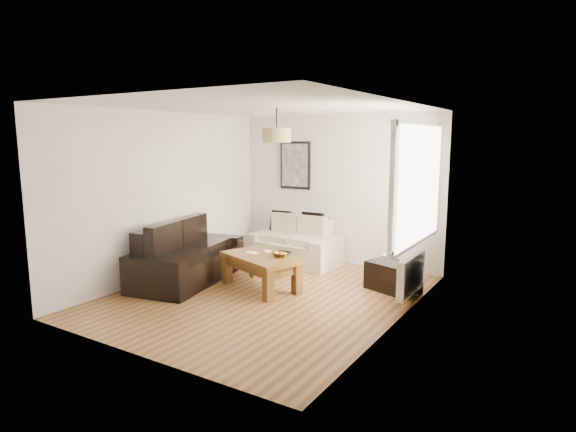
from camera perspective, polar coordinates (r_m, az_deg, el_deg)
The scene contains 21 objects.
floor at distance 6.85m, azimuth -2.68°, elevation -9.39°, with size 4.50×4.50×0.00m, color brown.
ceiling at distance 6.51m, azimuth -2.86°, elevation 12.87°, with size 3.80×4.50×0.00m, color white, non-canonical shape.
wall_back at distance 8.49m, azimuth 5.89°, elevation 3.18°, with size 3.80×0.04×2.60m, color silver, non-canonical shape.
wall_front at distance 4.89m, azimuth -17.89°, elevation -1.64°, with size 3.80×0.04×2.60m, color silver, non-canonical shape.
wall_left at distance 7.78m, azimuth -14.38°, elevation 2.40°, with size 0.04×4.50×2.60m, color silver, non-canonical shape.
wall_right at distance 5.70m, azimuth 13.16°, elevation 0.06°, with size 0.04×4.50×2.60m, color silver, non-canonical shape.
window_bay at distance 6.44m, azimuth 15.22°, elevation 3.68°, with size 0.14×1.90×1.60m, color white, non-canonical shape.
radiator at distance 6.67m, azimuth 14.45°, elevation -6.78°, with size 0.10×0.90×0.52m, color white.
poster at distance 8.83m, azimuth 0.86°, elevation 6.06°, with size 0.62×0.04×0.87m, color black, non-canonical shape.
pendant_shade at distance 6.74m, azimuth -1.36°, elevation 9.60°, with size 0.40×0.40×0.20m, color tan.
loveseat_cream at distance 8.51m, azimuth 0.75°, elevation -2.98°, with size 1.56×0.85×0.78m, color #BDB298, non-canonical shape.
sofa_leather at distance 7.58m, azimuth -11.84°, elevation -4.39°, with size 1.98×0.96×0.85m, color black, non-canonical shape.
coffee_table at distance 7.08m, azimuth -3.27°, elevation -6.67°, with size 1.21×0.66×0.50m, color brown, non-canonical shape.
ottoman at distance 7.15m, azimuth 12.39°, elevation -7.08°, with size 0.72×0.46×0.41m, color black.
cushion_left at distance 8.82m, azimuth -0.86°, elevation -0.58°, with size 0.37×0.12×0.37m, color black.
cushion_right at distance 8.49m, azimuth 2.84°, elevation -0.91°, with size 0.39×0.12×0.39m, color black.
fruit_bowl at distance 6.94m, azimuth -0.75°, elevation -4.59°, with size 0.27×0.27×0.07m, color black.
orange_a at distance 6.88m, azimuth -0.77°, elevation -4.65°, with size 0.09×0.09×0.09m, color orange.
orange_b at distance 6.87m, azimuth -0.41°, elevation -4.67°, with size 0.08×0.08×0.08m, color orange.
orange_c at distance 6.94m, azimuth -1.43°, elevation -4.53°, with size 0.09×0.09×0.09m, color orange.
papers at distance 7.20m, azimuth -4.32°, elevation -4.35°, with size 0.18×0.12×0.01m, color white.
Camera 1 is at (3.69, -5.34, 2.18)m, focal length 29.88 mm.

